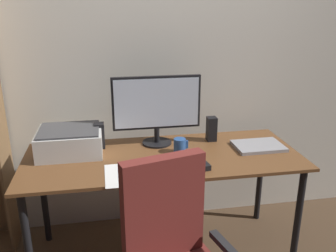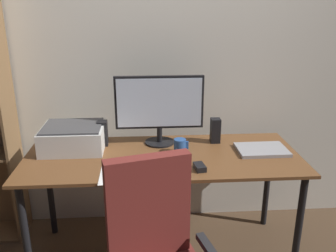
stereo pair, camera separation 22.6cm
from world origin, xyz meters
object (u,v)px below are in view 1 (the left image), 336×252
monitor (157,106)px  mouse (203,165)px  speaker_left (100,136)px  speaker_right (212,129)px  coffee_mug (180,146)px  laptop (258,146)px  printer (70,141)px  desk (163,167)px  keyboard (166,168)px

monitor → mouse: bearing=-63.7°
speaker_left → speaker_right: bearing=0.0°
speaker_left → coffee_mug: bearing=-18.4°
speaker_right → laptop: bearing=-33.5°
coffee_mug → printer: (-0.69, 0.12, 0.03)m
laptop → speaker_left: bearing=169.5°
printer → coffee_mug: bearing=-9.7°
coffee_mug → monitor: bearing=124.9°
desk → monitor: bearing=92.6°
desk → mouse: size_ratio=18.15×
keyboard → speaker_right: speaker_right is taller
keyboard → mouse: 0.22m
laptop → desk: bearing=-179.0°
speaker_right → speaker_left: bearing=180.0°
speaker_right → printer: 0.95m
desk → speaker_left: 0.47m
monitor → keyboard: 0.49m
desk → mouse: 0.31m
speaker_left → speaker_right: same height
desk → speaker_left: (-0.39, 0.20, 0.16)m
speaker_left → speaker_right: (0.77, 0.00, 0.00)m
laptop → speaker_left: size_ratio=1.88×
desk → mouse: (0.20, -0.22, 0.09)m
monitor → speaker_right: bearing=-1.2°
keyboard → laptop: 0.70m
keyboard → speaker_left: (-0.38, 0.40, 0.08)m
keyboard → speaker_right: size_ratio=1.71×
desk → mouse: mouse is taller
speaker_right → printer: size_ratio=0.43×
monitor → keyboard: monitor is taller
coffee_mug → speaker_right: (0.26, 0.17, 0.04)m
laptop → coffee_mug: bearing=178.0°
monitor → keyboard: size_ratio=2.03×
desk → monitor: 0.41m
mouse → speaker_right: (0.17, 0.42, 0.07)m
monitor → printer: monitor is taller
monitor → keyboard: bearing=-90.7°
keyboard → printer: (-0.56, 0.35, 0.07)m
monitor → laptop: (0.66, -0.19, -0.26)m
desk → laptop: size_ratio=5.45×
keyboard → printer: bearing=146.2°
coffee_mug → laptop: (0.53, -0.01, -0.04)m
laptop → printer: 1.24m
keyboard → mouse: mouse is taller
laptop → speaker_left: 1.06m
desk → keyboard: keyboard is taller
monitor → coffee_mug: size_ratio=6.30×
printer → speaker_right: bearing=3.0°
mouse → monitor: bearing=107.0°
monitor → mouse: (0.21, -0.43, -0.25)m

